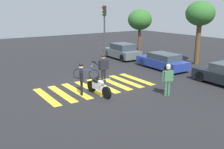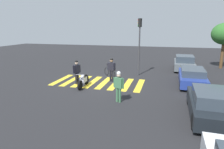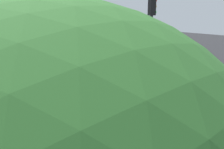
{
  "view_description": "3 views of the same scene",
  "coord_description": "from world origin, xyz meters",
  "px_view_note": "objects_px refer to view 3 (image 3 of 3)",
  "views": [
    {
      "loc": [
        12.71,
        -7.49,
        4.64
      ],
      "look_at": [
        0.53,
        0.8,
        0.78
      ],
      "focal_mm": 40.52,
      "sensor_mm": 36.0,
      "label": 1
    },
    {
      "loc": [
        13.76,
        4.74,
        4.13
      ],
      "look_at": [
        0.32,
        1.16,
        0.77
      ],
      "focal_mm": 31.53,
      "sensor_mm": 36.0,
      "label": 2
    },
    {
      "loc": [
        -9.59,
        11.16,
        4.5
      ],
      "look_at": [
        0.29,
        1.51,
        0.81
      ],
      "focal_mm": 41.28,
      "sensor_mm": 36.0,
      "label": 3
    }
  ],
  "objects_px": {
    "officer_on_foot": "(131,70)",
    "officer_by_motorcycle": "(139,61)",
    "traffic_light_pole": "(151,39)",
    "pedestrian_bystander": "(65,64)",
    "police_motorcycle": "(124,70)",
    "leaning_bicycle": "(157,86)",
    "car_blue_hatchback": "(40,112)"
  },
  "relations": [
    {
      "from": "officer_on_foot",
      "to": "officer_by_motorcycle",
      "type": "bearing_deg",
      "value": -59.37
    },
    {
      "from": "traffic_light_pole",
      "to": "pedestrian_bystander",
      "type": "bearing_deg",
      "value": -1.97
    },
    {
      "from": "officer_on_foot",
      "to": "pedestrian_bystander",
      "type": "distance_m",
      "value": 4.37
    },
    {
      "from": "police_motorcycle",
      "to": "pedestrian_bystander",
      "type": "xyz_separation_m",
      "value": [
        2.17,
        3.05,
        0.56
      ]
    },
    {
      "from": "officer_on_foot",
      "to": "police_motorcycle",
      "type": "bearing_deg",
      "value": -38.47
    },
    {
      "from": "officer_by_motorcycle",
      "to": "police_motorcycle",
      "type": "bearing_deg",
      "value": 52.45
    },
    {
      "from": "leaning_bicycle",
      "to": "officer_on_foot",
      "type": "bearing_deg",
      "value": 21.44
    },
    {
      "from": "pedestrian_bystander",
      "to": "car_blue_hatchback",
      "type": "distance_m",
      "value": 6.5
    },
    {
      "from": "pedestrian_bystander",
      "to": "police_motorcycle",
      "type": "bearing_deg",
      "value": -125.46
    },
    {
      "from": "leaning_bicycle",
      "to": "officer_on_foot",
      "type": "height_order",
      "value": "officer_on_foot"
    },
    {
      "from": "officer_by_motorcycle",
      "to": "traffic_light_pole",
      "type": "distance_m",
      "value": 6.04
    },
    {
      "from": "police_motorcycle",
      "to": "car_blue_hatchback",
      "type": "bearing_deg",
      "value": 109.09
    },
    {
      "from": "police_motorcycle",
      "to": "officer_on_foot",
      "type": "xyz_separation_m",
      "value": [
        -1.93,
        1.53,
        0.62
      ]
    },
    {
      "from": "officer_on_foot",
      "to": "leaning_bicycle",
      "type": "bearing_deg",
      "value": -158.56
    },
    {
      "from": "car_blue_hatchback",
      "to": "officer_by_motorcycle",
      "type": "bearing_deg",
      "value": -76.27
    },
    {
      "from": "car_blue_hatchback",
      "to": "traffic_light_pole",
      "type": "xyz_separation_m",
      "value": [
        -1.94,
        -4.18,
        2.59
      ]
    },
    {
      "from": "pedestrian_bystander",
      "to": "car_blue_hatchback",
      "type": "height_order",
      "value": "pedestrian_bystander"
    },
    {
      "from": "officer_on_foot",
      "to": "traffic_light_pole",
      "type": "distance_m",
      "value": 3.78
    },
    {
      "from": "officer_on_foot",
      "to": "car_blue_hatchback",
      "type": "height_order",
      "value": "officer_on_foot"
    },
    {
      "from": "leaning_bicycle",
      "to": "officer_on_foot",
      "type": "xyz_separation_m",
      "value": [
        1.37,
        0.54,
        0.7
      ]
    },
    {
      "from": "officer_by_motorcycle",
      "to": "traffic_light_pole",
      "type": "bearing_deg",
      "value": 134.41
    },
    {
      "from": "officer_on_foot",
      "to": "officer_by_motorcycle",
      "type": "distance_m",
      "value": 2.65
    },
    {
      "from": "leaning_bicycle",
      "to": "pedestrian_bystander",
      "type": "height_order",
      "value": "pedestrian_bystander"
    },
    {
      "from": "leaning_bicycle",
      "to": "traffic_light_pole",
      "type": "height_order",
      "value": "traffic_light_pole"
    },
    {
      "from": "officer_on_foot",
      "to": "officer_by_motorcycle",
      "type": "relative_size",
      "value": 1.03
    },
    {
      "from": "leaning_bicycle",
      "to": "officer_by_motorcycle",
      "type": "distance_m",
      "value": 3.3
    },
    {
      "from": "police_motorcycle",
      "to": "officer_on_foot",
      "type": "bearing_deg",
      "value": 141.53
    },
    {
      "from": "pedestrian_bystander",
      "to": "car_blue_hatchback",
      "type": "bearing_deg",
      "value": 137.15
    },
    {
      "from": "police_motorcycle",
      "to": "traffic_light_pole",
      "type": "bearing_deg",
      "value": 144.06
    },
    {
      "from": "police_motorcycle",
      "to": "officer_by_motorcycle",
      "type": "xyz_separation_m",
      "value": [
        -0.58,
        -0.75,
        0.58
      ]
    },
    {
      "from": "leaning_bicycle",
      "to": "officer_on_foot",
      "type": "relative_size",
      "value": 0.7
    },
    {
      "from": "officer_by_motorcycle",
      "to": "car_blue_hatchback",
      "type": "height_order",
      "value": "officer_by_motorcycle"
    }
  ]
}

